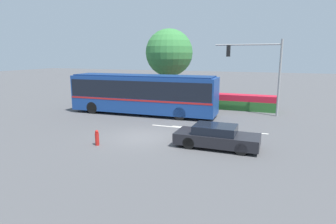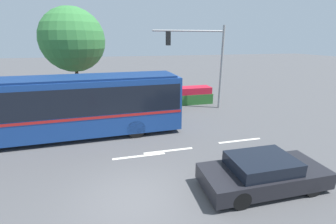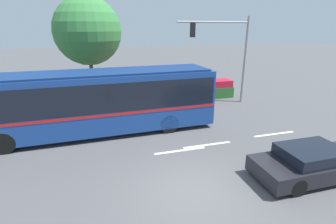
{
  "view_description": "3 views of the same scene",
  "coord_description": "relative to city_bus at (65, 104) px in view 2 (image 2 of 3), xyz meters",
  "views": [
    {
      "loc": [
        7.34,
        -15.11,
        4.89
      ],
      "look_at": [
        0.66,
        2.67,
        1.08
      ],
      "focal_mm": 30.69,
      "sensor_mm": 36.0,
      "label": 1
    },
    {
      "loc": [
        -0.34,
        -6.31,
        5.08
      ],
      "look_at": [
        2.36,
        4.62,
        1.48
      ],
      "focal_mm": 24.13,
      "sensor_mm": 36.0,
      "label": 2
    },
    {
      "loc": [
        -2.8,
        -6.74,
        5.33
      ],
      "look_at": [
        0.64,
        5.1,
        1.16
      ],
      "focal_mm": 26.8,
      "sensor_mm": 36.0,
      "label": 3
    }
  ],
  "objects": [
    {
      "name": "ground_plane",
      "position": [
        2.88,
        -6.16,
        -1.85
      ],
      "size": [
        140.0,
        140.0,
        0.0
      ],
      "primitive_type": "plane",
      "color": "#4C4C4F"
    },
    {
      "name": "city_bus",
      "position": [
        0.0,
        0.0,
        0.0
      ],
      "size": [
        12.29,
        2.95,
        3.26
      ],
      "rotation": [
        0.0,
        0.0,
        3.17
      ],
      "color": "navy",
      "rests_on": "ground"
    },
    {
      "name": "sedan_foreground",
      "position": [
        7.46,
        -6.53,
        -1.27
      ],
      "size": [
        4.43,
        1.85,
        1.21
      ],
      "rotation": [
        0.0,
        0.0,
        -0.01
      ],
      "color": "black",
      "rests_on": "ground"
    },
    {
      "name": "traffic_light_pole",
      "position": [
        9.14,
        3.08,
        2.17
      ],
      "size": [
        5.26,
        0.24,
        6.08
      ],
      "rotation": [
        0.0,
        0.0,
        3.14
      ],
      "color": "gray",
      "rests_on": "ground"
    },
    {
      "name": "flowering_hedge",
      "position": [
        5.58,
        4.87,
        -1.18
      ],
      "size": [
        9.85,
        1.31,
        1.37
      ],
      "color": "#286028",
      "rests_on": "ground"
    },
    {
      "name": "street_tree_left",
      "position": [
        -0.2,
        6.8,
        3.22
      ],
      "size": [
        4.81,
        4.81,
        7.48
      ],
      "color": "brown",
      "rests_on": "ground"
    },
    {
      "name": "lane_stripe_near",
      "position": [
        8.82,
        -2.82,
        -1.85
      ],
      "size": [
        2.4,
        0.16,
        0.01
      ],
      "primitive_type": "cube",
      "color": "silver",
      "rests_on": "ground"
    },
    {
      "name": "lane_stripe_mid",
      "position": [
        4.9,
        -3.02,
        -1.85
      ],
      "size": [
        2.4,
        0.16,
        0.01
      ],
      "primitive_type": "cube",
      "color": "silver",
      "rests_on": "ground"
    },
    {
      "name": "lane_stripe_far",
      "position": [
        3.46,
        -3.22,
        -1.85
      ],
      "size": [
        2.4,
        0.16,
        0.01
      ],
      "primitive_type": "cube",
      "color": "silver",
      "rests_on": "ground"
    }
  ]
}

